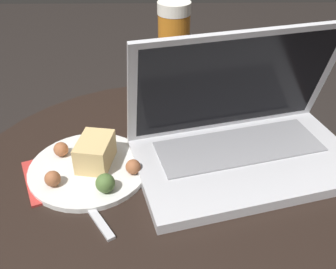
{
  "coord_description": "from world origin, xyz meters",
  "views": [
    {
      "loc": [
        -0.01,
        -0.48,
        0.99
      ],
      "look_at": [
        0.0,
        0.04,
        0.63
      ],
      "focal_mm": 42.0,
      "sensor_mm": 36.0,
      "label": 1
    }
  ],
  "objects": [
    {
      "name": "beer_glass",
      "position": [
        0.02,
        0.23,
        0.68
      ],
      "size": [
        0.06,
        0.06,
        0.23
      ],
      "color": "#C6701E",
      "rests_on": "table"
    },
    {
      "name": "fork",
      "position": [
        -0.14,
        -0.03,
        0.57
      ],
      "size": [
        0.12,
        0.17,
        0.0
      ],
      "color": "silver",
      "rests_on": "table"
    },
    {
      "name": "snack_plate",
      "position": [
        -0.13,
        0.03,
        0.58
      ],
      "size": [
        0.2,
        0.2,
        0.06
      ],
      "color": "silver",
      "rests_on": "table"
    },
    {
      "name": "napkin",
      "position": [
        -0.15,
        0.03,
        0.56
      ],
      "size": [
        0.2,
        0.17,
        0.0
      ],
      "color": "#B7332D",
      "rests_on": "table"
    },
    {
      "name": "laptop",
      "position": [
        0.13,
        0.07,
        0.61
      ],
      "size": [
        0.41,
        0.3,
        0.22
      ],
      "color": "silver",
      "rests_on": "table"
    },
    {
      "name": "table",
      "position": [
        0.0,
        0.0,
        0.43
      ],
      "size": [
        0.7,
        0.7,
        0.56
      ],
      "color": "black",
      "rests_on": "ground_plane"
    }
  ]
}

